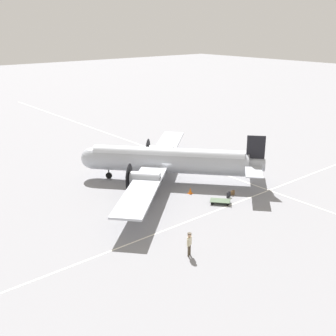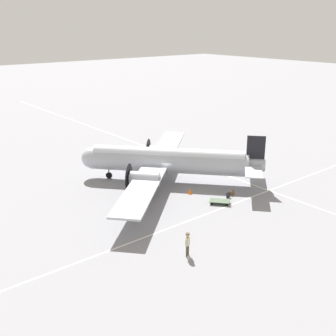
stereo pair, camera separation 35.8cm
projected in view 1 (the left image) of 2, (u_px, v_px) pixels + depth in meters
The scene contains 9 objects.
ground_plane at pixel (168, 182), 46.01m from camera, with size 300.00×300.00×0.00m, color gray.
apron_line_eastwest at pixel (226, 207), 39.72m from camera, with size 120.00×0.16×0.01m.
apron_line_northsouth at pixel (210, 169), 49.90m from camera, with size 0.16×120.00×0.01m.
airliner_main at pixel (165, 160), 45.27m from camera, with size 22.67×21.50×5.53m.
crew_foreground at pixel (189, 242), 30.94m from camera, with size 0.59×0.41×1.85m.
suitcase_near_door at pixel (229, 195), 41.72m from camera, with size 0.44×0.14×0.62m.
suitcase_upright_spare at pixel (233, 193), 42.37m from camera, with size 0.45×0.18×0.50m.
baggage_cart at pixel (220, 201), 40.32m from camera, with size 2.07×2.17×0.56m.
traffic_cone at pixel (190, 191), 42.69m from camera, with size 0.47×0.47×0.62m.
Camera 1 is at (-27.52, -33.09, 16.31)m, focal length 45.00 mm.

